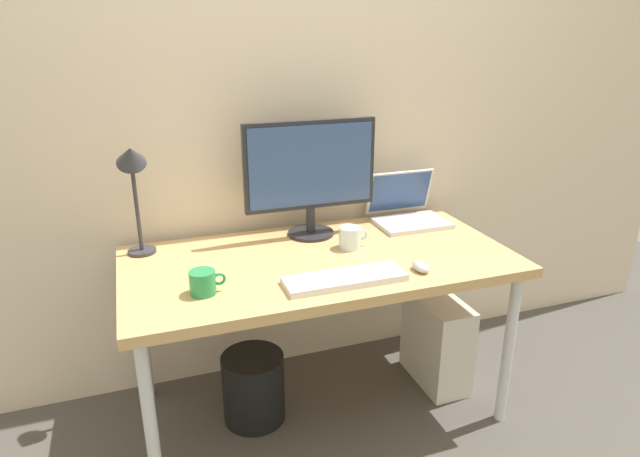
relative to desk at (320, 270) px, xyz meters
The scene contains 12 objects.
ground_plane 0.66m from the desk, ahead, with size 6.00×6.00×0.00m, color #4C4742.
back_wall 0.77m from the desk, 90.00° to the left, with size 4.40×0.04×2.60m, color beige.
desk is the anchor object (origin of this frame).
monitor 0.42m from the desk, 79.71° to the left, with size 0.57×0.20×0.50m.
laptop 0.59m from the desk, 27.11° to the left, with size 0.32×0.28×0.23m.
desk_lamp 0.81m from the desk, 159.39° to the left, with size 0.11×0.16×0.47m.
keyboard 0.25m from the desk, 87.70° to the right, with size 0.44×0.14×0.02m, color silver.
mouse 0.40m from the desk, 38.51° to the right, with size 0.06×0.09×0.03m, color #B2B2B7.
coffee_mug 0.51m from the desk, 161.02° to the right, with size 0.12×0.09×0.08m.
glass_cup 0.19m from the desk, 18.51° to the left, with size 0.12×0.09×0.09m.
computer_tower 0.74m from the desk, ahead, with size 0.18×0.36×0.42m, color silver.
wastebasket 0.59m from the desk, behind, with size 0.26×0.26×0.30m, color black.
Camera 1 is at (-0.66, -1.88, 1.58)m, focal length 30.84 mm.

